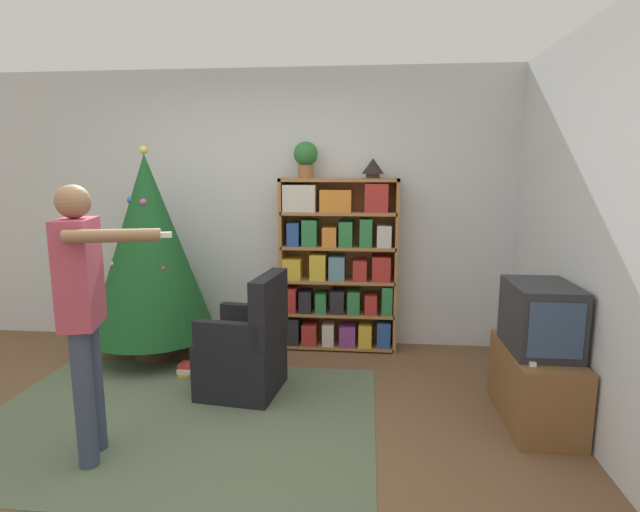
% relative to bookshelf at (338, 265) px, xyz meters
% --- Properties ---
extents(ground_plane, '(14.00, 14.00, 0.00)m').
position_rel_bookshelf_xyz_m(ground_plane, '(-0.73, -1.87, -0.81)').
color(ground_plane, brown).
extents(wall_back, '(8.00, 0.10, 2.60)m').
position_rel_bookshelf_xyz_m(wall_back, '(-0.73, 0.22, 0.49)').
color(wall_back, silver).
rests_on(wall_back, ground_plane).
extents(area_rug, '(2.67, 1.94, 0.01)m').
position_rel_bookshelf_xyz_m(area_rug, '(-0.99, -1.50, -0.80)').
color(area_rug, '#56664C').
rests_on(area_rug, ground_plane).
extents(bookshelf, '(1.08, 0.28, 1.60)m').
position_rel_bookshelf_xyz_m(bookshelf, '(0.00, 0.00, 0.00)').
color(bookshelf, '#A8703D').
rests_on(bookshelf, ground_plane).
extents(tv_stand, '(0.41, 0.83, 0.50)m').
position_rel_bookshelf_xyz_m(tv_stand, '(1.40, -1.28, -0.55)').
color(tv_stand, brown).
rests_on(tv_stand, ground_plane).
extents(television, '(0.40, 0.56, 0.45)m').
position_rel_bookshelf_xyz_m(television, '(1.40, -1.28, -0.08)').
color(television, '#28282D').
rests_on(television, tv_stand).
extents(game_remote, '(0.04, 0.12, 0.02)m').
position_rel_bookshelf_xyz_m(game_remote, '(1.28, -1.52, -0.29)').
color(game_remote, white).
rests_on(game_remote, tv_stand).
extents(christmas_tree, '(1.09, 1.09, 1.87)m').
position_rel_bookshelf_xyz_m(christmas_tree, '(-1.63, -0.40, 0.20)').
color(christmas_tree, '#4C3323').
rests_on(christmas_tree, ground_plane).
extents(armchair, '(0.63, 0.63, 0.92)m').
position_rel_bookshelf_xyz_m(armchair, '(-0.63, -1.03, -0.48)').
color(armchair, black).
rests_on(armchair, ground_plane).
extents(standing_person, '(0.70, 0.46, 1.60)m').
position_rel_bookshelf_xyz_m(standing_person, '(-1.31, -1.98, 0.14)').
color(standing_person, '#38425B').
rests_on(standing_person, ground_plane).
extents(potted_plant, '(0.22, 0.22, 0.33)m').
position_rel_bookshelf_xyz_m(potted_plant, '(-0.30, 0.01, 0.98)').
color(potted_plant, '#935B38').
rests_on(potted_plant, bookshelf).
extents(table_lamp, '(0.20, 0.20, 0.18)m').
position_rel_bookshelf_xyz_m(table_lamp, '(0.31, 0.01, 0.89)').
color(table_lamp, '#473828').
rests_on(table_lamp, bookshelf).
extents(book_pile_near_tree, '(0.19, 0.16, 0.10)m').
position_rel_bookshelf_xyz_m(book_pile_near_tree, '(-1.18, -0.77, -0.76)').
color(book_pile_near_tree, gold).
rests_on(book_pile_near_tree, ground_plane).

